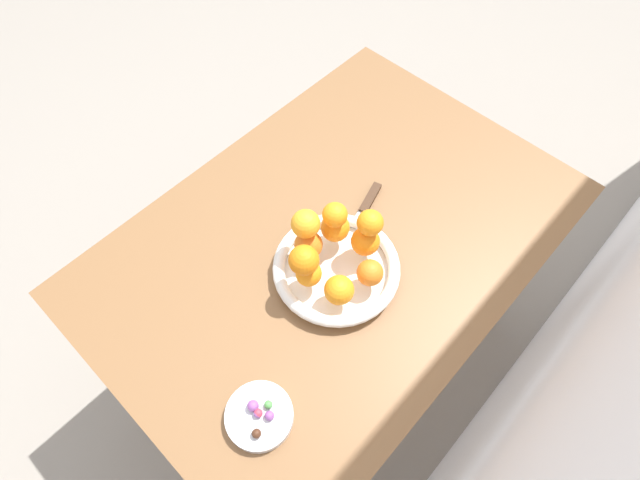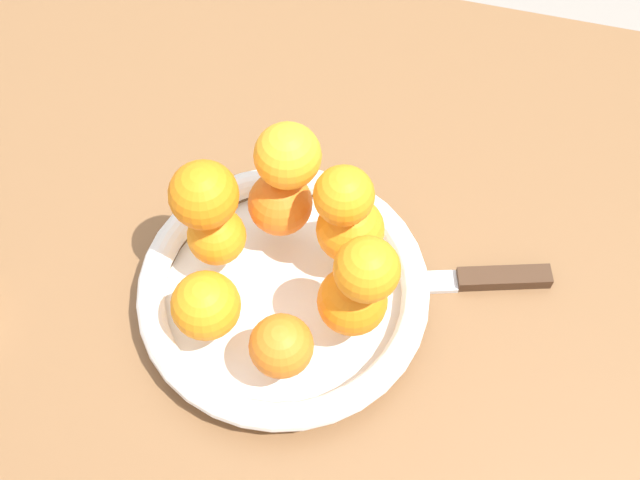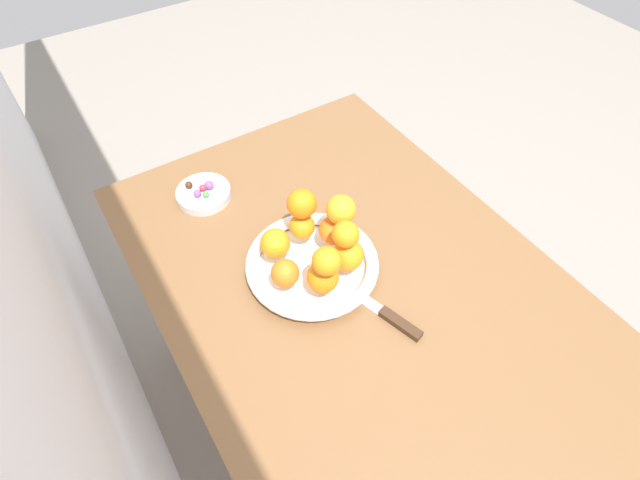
% 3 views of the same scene
% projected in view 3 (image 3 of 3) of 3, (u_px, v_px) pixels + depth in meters
% --- Properties ---
extents(ground_plane, '(6.00, 6.00, 0.00)m').
position_uv_depth(ground_plane, '(343.00, 417.00, 1.58)').
color(ground_plane, gray).
extents(dining_table, '(1.10, 0.76, 0.74)m').
position_uv_depth(dining_table, '(354.00, 304.00, 1.08)').
color(dining_table, brown).
rests_on(dining_table, ground_plane).
extents(fruit_bowl, '(0.27, 0.27, 0.04)m').
position_uv_depth(fruit_bowl, '(312.00, 265.00, 1.01)').
color(fruit_bowl, white).
rests_on(fruit_bowl, dining_table).
extents(candy_dish, '(0.13, 0.13, 0.02)m').
position_uv_depth(candy_dish, '(204.00, 194.00, 1.16)').
color(candy_dish, silver).
rests_on(candy_dish, dining_table).
extents(orange_0, '(0.06, 0.06, 0.06)m').
position_uv_depth(orange_0, '(348.00, 255.00, 0.97)').
color(orange_0, orange).
rests_on(orange_0, fruit_bowl).
extents(orange_1, '(0.06, 0.06, 0.06)m').
position_uv_depth(orange_1, '(336.00, 230.00, 1.01)').
color(orange_1, orange).
rests_on(orange_1, fruit_bowl).
extents(orange_2, '(0.05, 0.05, 0.05)m').
position_uv_depth(orange_2, '(302.00, 226.00, 1.02)').
color(orange_2, orange).
rests_on(orange_2, fruit_bowl).
extents(orange_3, '(0.06, 0.06, 0.06)m').
position_uv_depth(orange_3, '(275.00, 243.00, 0.99)').
color(orange_3, orange).
rests_on(orange_3, fruit_bowl).
extents(orange_4, '(0.06, 0.06, 0.06)m').
position_uv_depth(orange_4, '(285.00, 273.00, 0.94)').
color(orange_4, orange).
rests_on(orange_4, fruit_bowl).
extents(orange_5, '(0.06, 0.06, 0.06)m').
position_uv_depth(orange_5, '(323.00, 277.00, 0.93)').
color(orange_5, orange).
rests_on(orange_5, fruit_bowl).
extents(orange_6, '(0.05, 0.05, 0.05)m').
position_uv_depth(orange_6, '(346.00, 234.00, 0.93)').
color(orange_6, orange).
rests_on(orange_6, orange_0).
extents(orange_7, '(0.06, 0.06, 0.06)m').
position_uv_depth(orange_7, '(302.00, 204.00, 0.98)').
color(orange_7, orange).
rests_on(orange_7, orange_2).
extents(orange_8, '(0.06, 0.06, 0.06)m').
position_uv_depth(orange_8, '(341.00, 210.00, 0.96)').
color(orange_8, orange).
rests_on(orange_8, orange_1).
extents(orange_9, '(0.05, 0.05, 0.05)m').
position_uv_depth(orange_9, '(327.00, 261.00, 0.88)').
color(orange_9, orange).
rests_on(orange_9, orange_5).
extents(candy_ball_0, '(0.02, 0.02, 0.02)m').
position_uv_depth(candy_ball_0, '(197.00, 193.00, 1.14)').
color(candy_ball_0, '#8C4C99').
rests_on(candy_ball_0, candy_dish).
extents(candy_ball_1, '(0.02, 0.02, 0.02)m').
position_uv_depth(candy_ball_1, '(203.00, 188.00, 1.15)').
color(candy_ball_1, '#C6384C').
rests_on(candy_ball_1, candy_dish).
extents(candy_ball_2, '(0.02, 0.02, 0.02)m').
position_uv_depth(candy_ball_2, '(206.00, 194.00, 1.13)').
color(candy_ball_2, '#4C9947').
rests_on(candy_ball_2, candy_dish).
extents(candy_ball_3, '(0.02, 0.02, 0.02)m').
position_uv_depth(candy_ball_3, '(209.00, 185.00, 1.15)').
color(candy_ball_3, '#8C4C99').
rests_on(candy_ball_3, candy_dish).
extents(candy_ball_4, '(0.02, 0.02, 0.02)m').
position_uv_depth(candy_ball_4, '(203.00, 188.00, 1.15)').
color(candy_ball_4, '#8C4C99').
rests_on(candy_ball_4, candy_dish).
extents(candy_ball_5, '(0.02, 0.02, 0.02)m').
position_uv_depth(candy_ball_5, '(189.00, 185.00, 1.15)').
color(candy_ball_5, '#472819').
rests_on(candy_ball_5, candy_dish).
extents(knife, '(0.26, 0.09, 0.01)m').
position_uv_depth(knife, '(374.00, 306.00, 0.97)').
color(knife, '#3F2819').
rests_on(knife, dining_table).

